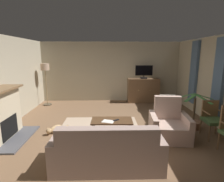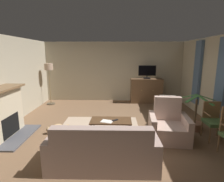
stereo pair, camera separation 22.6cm
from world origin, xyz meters
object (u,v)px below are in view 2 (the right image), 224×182
(television, at_px, (147,72))
(folded_newspaper, at_px, (107,121))
(potted_plant_small_fern_corner, at_px, (195,123))
(cat, at_px, (55,128))
(fireplace, at_px, (2,114))
(coffee_table, at_px, (111,122))
(armchair_angled_to_table, at_px, (168,127))
(side_chair_tucked_against_wall, at_px, (214,120))
(tv_remote, at_px, (115,120))
(floor_lamp, at_px, (49,72))
(sofa_floral, at_px, (103,152))
(tv_cabinet, at_px, (146,91))

(television, xyz_separation_m, folded_newspaper, (-1.57, -3.43, -0.94))
(potted_plant_small_fern_corner, xyz_separation_m, cat, (-3.93, -0.22, -0.10))
(fireplace, xyz_separation_m, television, (4.24, 3.49, 0.75))
(coffee_table, bearing_deg, armchair_angled_to_table, -6.30)
(fireplace, relative_size, armchair_angled_to_table, 1.42)
(side_chair_tucked_against_wall, height_order, potted_plant_small_fern_corner, potted_plant_small_fern_corner)
(tv_remote, bearing_deg, floor_lamp, 94.67)
(folded_newspaper, bearing_deg, television, 84.51)
(potted_plant_small_fern_corner, relative_size, floor_lamp, 0.59)
(folded_newspaper, distance_m, sofa_floral, 1.26)
(folded_newspaper, relative_size, potted_plant_small_fern_corner, 0.29)
(folded_newspaper, relative_size, floor_lamp, 0.17)
(television, relative_size, cat, 1.25)
(folded_newspaper, height_order, potted_plant_small_fern_corner, potted_plant_small_fern_corner)
(coffee_table, xyz_separation_m, cat, (-1.56, 0.22, -0.28))
(armchair_angled_to_table, relative_size, side_chair_tucked_against_wall, 1.13)
(potted_plant_small_fern_corner, relative_size, cat, 1.73)
(tv_remote, xyz_separation_m, potted_plant_small_fern_corner, (2.26, 0.47, -0.24))
(potted_plant_small_fern_corner, distance_m, cat, 3.94)
(tv_cabinet, relative_size, folded_newspaper, 4.54)
(sofa_floral, height_order, side_chair_tucked_against_wall, side_chair_tucked_against_wall)
(armchair_angled_to_table, xyz_separation_m, cat, (-3.01, 0.38, -0.23))
(tv_cabinet, bearing_deg, sofa_floral, -108.52)
(cat, bearing_deg, side_chair_tucked_against_wall, -4.60)
(side_chair_tucked_against_wall, bearing_deg, tv_remote, 178.13)
(tv_remote, height_order, cat, tv_remote)
(folded_newspaper, bearing_deg, cat, -173.02)
(side_chair_tucked_against_wall, xyz_separation_m, cat, (-4.15, 0.33, -0.41))
(tv_remote, xyz_separation_m, floor_lamp, (-2.76, 3.01, 0.94))
(sofa_floral, distance_m, side_chair_tucked_against_wall, 2.98)
(fireplace, bearing_deg, armchair_angled_to_table, -0.03)
(coffee_table, distance_m, floor_lamp, 4.11)
(tv_remote, distance_m, side_chair_tucked_against_wall, 2.48)
(fireplace, xyz_separation_m, tv_remote, (2.87, 0.12, -0.18))
(tv_cabinet, height_order, folded_newspaper, tv_cabinet)
(coffee_table, bearing_deg, cat, 172.03)
(coffee_table, bearing_deg, fireplace, -176.72)
(tv_cabinet, bearing_deg, armchair_angled_to_table, -90.40)
(armchair_angled_to_table, bearing_deg, folded_newspaper, 177.66)
(potted_plant_small_fern_corner, xyz_separation_m, floor_lamp, (-5.03, 2.54, 1.18))
(tv_cabinet, relative_size, cat, 2.28)
(tv_cabinet, height_order, floor_lamp, floor_lamp)
(coffee_table, bearing_deg, folded_newspaper, -135.31)
(fireplace, relative_size, side_chair_tucked_against_wall, 1.60)
(sofa_floral, distance_m, floor_lamp, 5.13)
(sofa_floral, bearing_deg, side_chair_tucked_against_wall, 24.55)
(tv_cabinet, relative_size, potted_plant_small_fern_corner, 1.32)
(television, xyz_separation_m, potted_plant_small_fern_corner, (0.90, -2.90, -1.17))
(fireplace, bearing_deg, tv_remote, 2.46)
(potted_plant_small_fern_corner, bearing_deg, tv_cabinet, 106.88)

